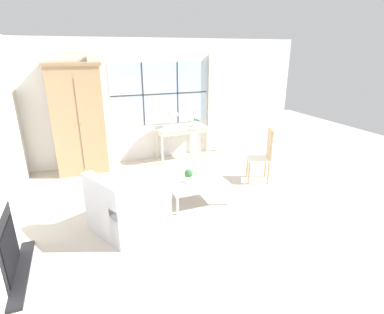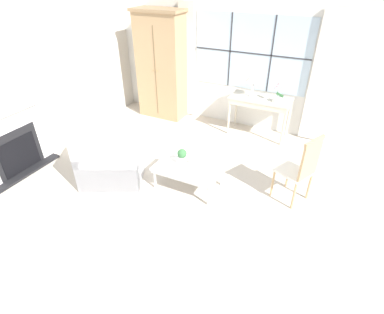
{
  "view_description": "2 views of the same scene",
  "coord_description": "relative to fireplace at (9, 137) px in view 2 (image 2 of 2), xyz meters",
  "views": [
    {
      "loc": [
        -1.88,
        -3.93,
        2.54
      ],
      "look_at": [
        -0.12,
        0.63,
        0.79
      ],
      "focal_mm": 28.0,
      "sensor_mm": 36.0,
      "label": 1
    },
    {
      "loc": [
        1.65,
        -2.99,
        3.01
      ],
      "look_at": [
        -0.01,
        0.39,
        0.61
      ],
      "focal_mm": 28.0,
      "sensor_mm": 36.0,
      "label": 2
    }
  ],
  "objects": [
    {
      "name": "console_table",
      "position": [
        3.31,
        3.13,
        0.05
      ],
      "size": [
        1.2,
        0.54,
        0.81
      ],
      "color": "beige",
      "rests_on": "ground_plane"
    },
    {
      "name": "fireplace",
      "position": [
        0.0,
        0.0,
        0.0
      ],
      "size": [
        0.34,
        1.46,
        2.07
      ],
      "color": "black",
      "rests_on": "ground_plane"
    },
    {
      "name": "side_chair_wooden",
      "position": [
        4.42,
        1.3,
        -0.06
      ],
      "size": [
        0.59,
        0.59,
        1.1
      ],
      "color": "white",
      "rests_on": "ground_plane"
    },
    {
      "name": "coffee_table",
      "position": [
        2.82,
        0.89,
        -0.33
      ],
      "size": [
        1.02,
        0.64,
        0.38
      ],
      "color": "silver",
      "rests_on": "ground_plane"
    },
    {
      "name": "potted_plant_small",
      "position": [
        2.68,
        0.95,
        -0.16
      ],
      "size": [
        0.15,
        0.15,
        0.24
      ],
      "color": "white",
      "rests_on": "coffee_table"
    },
    {
      "name": "armoire",
      "position": [
        1.02,
        3.15,
        0.49
      ],
      "size": [
        1.1,
        0.59,
        2.31
      ],
      "color": "tan",
      "rests_on": "ground_plane"
    },
    {
      "name": "pillar_candle",
      "position": [
        2.91,
        0.95,
        -0.22
      ],
      "size": [
        0.1,
        0.1,
        0.16
      ],
      "color": "silver",
      "rests_on": "coffee_table"
    },
    {
      "name": "potted_orchid",
      "position": [
        3.62,
        3.08,
        0.3
      ],
      "size": [
        0.2,
        0.16,
        0.41
      ],
      "color": "white",
      "rests_on": "console_table"
    },
    {
      "name": "armchair_upholstered",
      "position": [
        1.54,
        0.55,
        -0.38
      ],
      "size": [
        1.23,
        1.18,
        0.9
      ],
      "color": "#B2B2B7",
      "rests_on": "ground_plane"
    },
    {
      "name": "wall_back_windowed",
      "position": [
        2.91,
        3.49,
        0.72
      ],
      "size": [
        7.2,
        0.14,
        2.8
      ],
      "color": "silver",
      "rests_on": "ground_plane"
    },
    {
      "name": "ground_plane",
      "position": [
        2.91,
        0.46,
        -0.67
      ],
      "size": [
        14.0,
        14.0,
        0.0
      ],
      "primitive_type": "plane",
      "color": "#BCB2A3"
    },
    {
      "name": "table_lamp",
      "position": [
        3.11,
        3.15,
        0.51
      ],
      "size": [
        0.3,
        0.3,
        0.48
      ],
      "color": "silver",
      "rests_on": "console_table"
    },
    {
      "name": "wall_left",
      "position": [
        -0.12,
        1.06,
        0.73
      ],
      "size": [
        0.06,
        7.2,
        2.8
      ],
      "primitive_type": "cube",
      "color": "silver",
      "rests_on": "ground_plane"
    }
  ]
}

